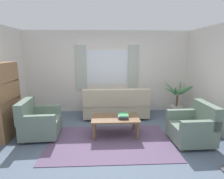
% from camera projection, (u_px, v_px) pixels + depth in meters
% --- Properties ---
extents(ground_plane, '(6.24, 6.24, 0.00)m').
position_uv_depth(ground_plane, '(110.00, 142.00, 4.08)').
color(ground_plane, slate).
extents(wall_back, '(5.32, 0.12, 2.60)m').
position_uv_depth(wall_back, '(107.00, 72.00, 6.02)').
color(wall_back, silver).
rests_on(wall_back, ground_plane).
extents(window_with_curtains, '(1.98, 0.07, 1.40)m').
position_uv_depth(window_with_curtains, '(107.00, 68.00, 5.91)').
color(window_with_curtains, white).
extents(area_rug, '(2.70, 1.71, 0.01)m').
position_uv_depth(area_rug, '(110.00, 142.00, 4.07)').
color(area_rug, '#604C6B').
rests_on(area_rug, ground_plane).
extents(couch, '(1.90, 0.82, 0.92)m').
position_uv_depth(couch, '(116.00, 106.00, 5.51)').
color(couch, '#BCB293').
rests_on(couch, ground_plane).
extents(armchair_left, '(0.86, 0.88, 0.88)m').
position_uv_depth(armchair_left, '(38.00, 122.00, 4.29)').
color(armchair_left, slate).
rests_on(armchair_left, ground_plane).
extents(armchair_right, '(0.85, 0.87, 0.88)m').
position_uv_depth(armchair_right, '(193.00, 127.00, 4.00)').
color(armchair_right, slate).
rests_on(armchair_right, ground_plane).
extents(coffee_table, '(1.10, 0.64, 0.44)m').
position_uv_depth(coffee_table, '(115.00, 120.00, 4.35)').
color(coffee_table, brown).
rests_on(coffee_table, ground_plane).
extents(book_stack_on_table, '(0.27, 0.34, 0.08)m').
position_uv_depth(book_stack_on_table, '(123.00, 115.00, 4.34)').
color(book_stack_on_table, '#7F478C').
rests_on(book_stack_on_table, coffee_table).
extents(potted_plant, '(1.14, 1.10, 1.07)m').
position_uv_depth(potted_plant, '(178.00, 100.00, 5.74)').
color(potted_plant, '#B7B2A8').
rests_on(potted_plant, ground_plane).
extents(bookshelf, '(0.30, 0.94, 1.72)m').
position_uv_depth(bookshelf, '(7.00, 104.00, 4.24)').
color(bookshelf, olive).
rests_on(bookshelf, ground_plane).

